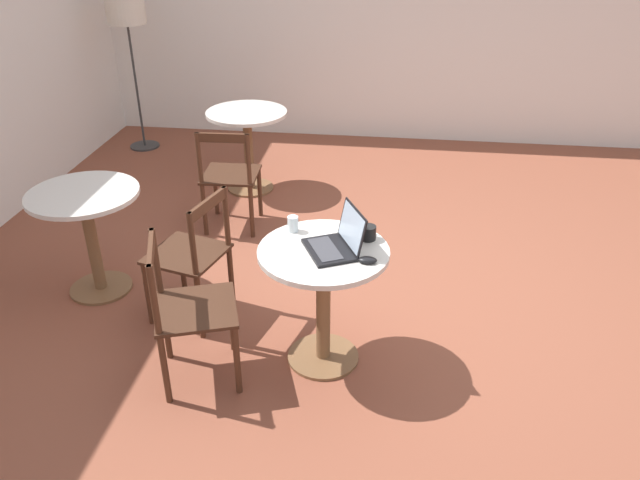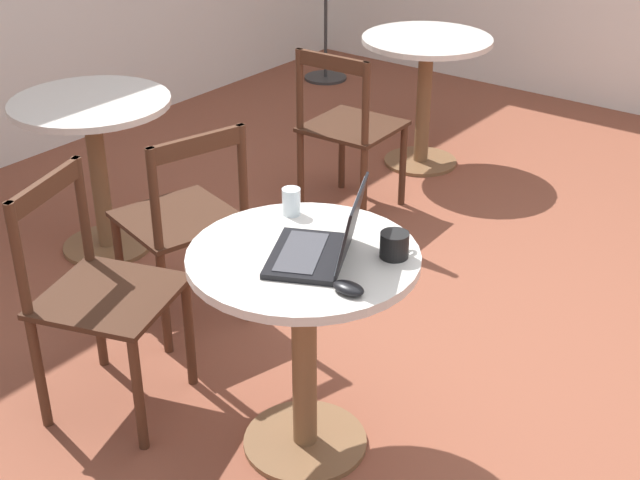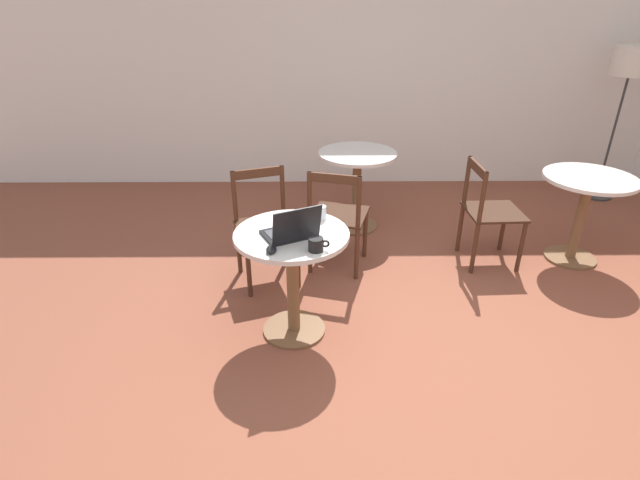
{
  "view_description": "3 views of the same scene",
  "coord_description": "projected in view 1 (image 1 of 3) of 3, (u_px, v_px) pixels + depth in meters",
  "views": [
    {
      "loc": [
        -3.63,
        -0.04,
        2.43
      ],
      "look_at": [
        -0.42,
        0.38,
        0.63
      ],
      "focal_mm": 35.0,
      "sensor_mm": 36.0,
      "label": 1
    },
    {
      "loc": [
        -2.59,
        -1.16,
        2.06
      ],
      "look_at": [
        -0.44,
        0.48,
        0.62
      ],
      "focal_mm": 50.0,
      "sensor_mm": 36.0,
      "label": 2
    },
    {
      "loc": [
        -0.58,
        -2.44,
        2.12
      ],
      "look_at": [
        -0.56,
        0.5,
        0.6
      ],
      "focal_mm": 28.0,
      "sensor_mm": 36.0,
      "label": 3
    }
  ],
  "objects": [
    {
      "name": "chair_near_back",
      "position": [
        188.0,
        311.0,
        3.38
      ],
      "size": [
        0.55,
        0.55,
        0.87
      ],
      "color": "#472819",
      "rests_on": "ground_plane"
    },
    {
      "name": "cafe_table_far",
      "position": [
        88.0,
        219.0,
        4.11
      ],
      "size": [
        0.72,
        0.72,
        0.75
      ],
      "color": "brown",
      "rests_on": "ground_plane"
    },
    {
      "name": "mug",
      "position": [
        368.0,
        232.0,
        3.46
      ],
      "size": [
        0.12,
        0.09,
        0.08
      ],
      "color": "black",
      "rests_on": "cafe_table_near"
    },
    {
      "name": "floor_lamp",
      "position": [
        126.0,
        17.0,
        6.19
      ],
      "size": [
        0.38,
        0.38,
        1.58
      ],
      "color": "#333333",
      "rests_on": "ground_plane"
    },
    {
      "name": "wall_side",
      "position": [
        402.0,
        13.0,
        6.48
      ],
      "size": [
        0.06,
        9.4,
        2.7
      ],
      "color": "white",
      "rests_on": "ground_plane"
    },
    {
      "name": "cafe_table_mid",
      "position": [
        248.0,
        132.0,
        5.61
      ],
      "size": [
        0.72,
        0.72,
        0.75
      ],
      "color": "brown",
      "rests_on": "ground_plane"
    },
    {
      "name": "chair_mid_left",
      "position": [
        230.0,
        177.0,
        4.98
      ],
      "size": [
        0.45,
        0.45,
        0.87
      ],
      "color": "#472819",
      "rests_on": "ground_plane"
    },
    {
      "name": "ground_plane",
      "position": [
        382.0,
        293.0,
        4.33
      ],
      "size": [
        16.0,
        16.0,
        0.0
      ],
      "primitive_type": "plane",
      "color": "brown"
    },
    {
      "name": "laptop",
      "position": [
        336.0,
        242.0,
        3.34
      ],
      "size": [
        0.39,
        0.37,
        0.23
      ],
      "color": "black",
      "rests_on": "cafe_table_near"
    },
    {
      "name": "chair_far_front",
      "position": [
        193.0,
        256.0,
        3.9
      ],
      "size": [
        0.53,
        0.53,
        0.87
      ],
      "color": "#472819",
      "rests_on": "ground_plane"
    },
    {
      "name": "drinking_glass",
      "position": [
        293.0,
        224.0,
        3.53
      ],
      "size": [
        0.06,
        0.06,
        0.09
      ],
      "color": "silver",
      "rests_on": "cafe_table_near"
    },
    {
      "name": "cafe_table_near",
      "position": [
        323.0,
        280.0,
        3.46
      ],
      "size": [
        0.72,
        0.72,
        0.75
      ],
      "color": "brown",
      "rests_on": "ground_plane"
    },
    {
      "name": "mouse",
      "position": [
        368.0,
        260.0,
        3.24
      ],
      "size": [
        0.06,
        0.1,
        0.03
      ],
      "color": "black",
      "rests_on": "cafe_table_near"
    }
  ]
}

